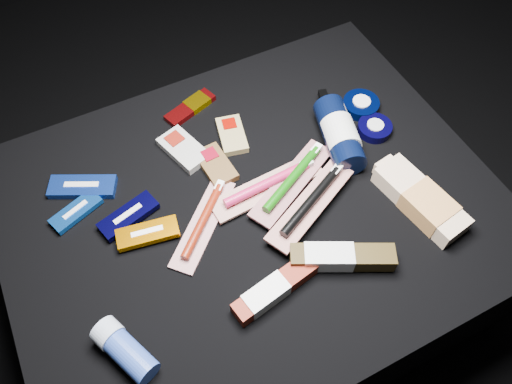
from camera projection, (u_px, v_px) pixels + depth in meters
name	position (u px, v px, depth m)	size (l,w,h in m)	color
ground	(253.00, 282.00, 1.35)	(3.00, 3.00, 0.00)	black
cloth_table	(252.00, 248.00, 1.18)	(0.98, 0.78, 0.40)	black
luna_bar_0	(83.00, 187.00, 1.02)	(0.14, 0.11, 0.02)	#173DAD
luna_bar_1	(76.00, 211.00, 0.99)	(0.11, 0.07, 0.01)	blue
luna_bar_2	(128.00, 216.00, 0.98)	(0.13, 0.08, 0.02)	#050331
luna_bar_3	(148.00, 233.00, 0.96)	(0.12, 0.06, 0.02)	orange
clif_bar_0	(215.00, 164.00, 1.06)	(0.06, 0.11, 0.02)	brown
clif_bar_1	(182.00, 148.00, 1.08)	(0.09, 0.13, 0.02)	#A4A39D
clif_bar_2	(232.00, 134.00, 1.10)	(0.08, 0.11, 0.02)	#9B8952
power_bar	(192.00, 106.00, 1.15)	(0.13, 0.08, 0.02)	#68090A
lotion_bottle	(339.00, 134.00, 1.07)	(0.11, 0.23, 0.07)	black
cream_tin_upper	(361.00, 105.00, 1.14)	(0.08, 0.08, 0.03)	black
cream_tin_lower	(375.00, 128.00, 1.11)	(0.08, 0.08, 0.02)	black
bodywash_bottle	(422.00, 201.00, 0.99)	(0.10, 0.22, 0.04)	beige
deodorant_stick	(124.00, 350.00, 0.83)	(0.09, 0.13, 0.05)	#294496
toothbrush_pack_0	(204.00, 221.00, 0.98)	(0.19, 0.19, 0.02)	silver
toothbrush_pack_1	(268.00, 185.00, 1.02)	(0.25, 0.07, 0.03)	beige
toothbrush_pack_2	(293.00, 179.00, 1.02)	(0.23, 0.15, 0.03)	#A49E9A
toothbrush_pack_3	(312.00, 202.00, 0.98)	(0.24, 0.15, 0.03)	#B3A9A6
toothpaste_carton_red	(273.00, 290.00, 0.89)	(0.18, 0.07, 0.03)	maroon
toothpaste_carton_green	(337.00, 257.00, 0.92)	(0.19, 0.13, 0.04)	#30240B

